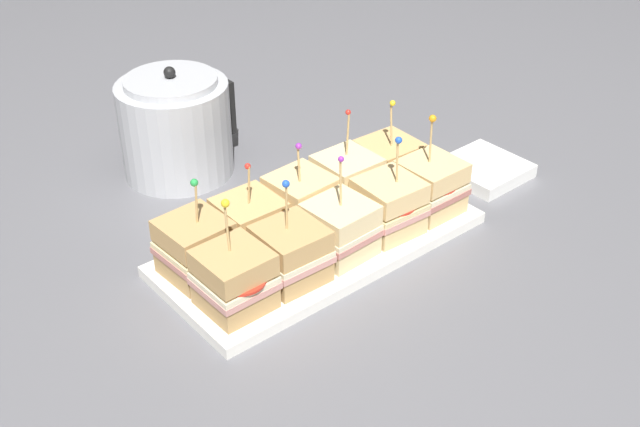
{
  "coord_description": "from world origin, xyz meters",
  "views": [
    {
      "loc": [
        -0.64,
        -0.78,
        0.72
      ],
      "look_at": [
        0.0,
        0.0,
        0.06
      ],
      "focal_mm": 45.0,
      "sensor_mm": 36.0,
      "label": 1
    }
  ],
  "objects_px": {
    "sandwich_front_center": "(341,229)",
    "kettle_steel": "(176,127)",
    "sandwich_back_far_left": "(195,248)",
    "sandwich_back_center": "(301,202)",
    "sandwich_back_right": "(347,182)",
    "sandwich_front_left": "(291,254)",
    "serving_platter": "(320,243)",
    "sandwich_back_far_right": "(389,164)",
    "sandwich_front_far_right": "(431,186)",
    "sandwich_back_left": "(250,225)",
    "sandwich_front_right": "(389,206)",
    "napkin_stack": "(484,169)",
    "sandwich_front_far_left": "(234,279)"
  },
  "relations": [
    {
      "from": "sandwich_front_left",
      "to": "sandwich_front_center",
      "type": "relative_size",
      "value": 0.99
    },
    {
      "from": "sandwich_front_right",
      "to": "sandwich_back_far_left",
      "type": "relative_size",
      "value": 1.03
    },
    {
      "from": "sandwich_front_center",
      "to": "napkin_stack",
      "type": "xyz_separation_m",
      "value": [
        0.37,
        0.03,
        -0.05
      ]
    },
    {
      "from": "sandwich_back_center",
      "to": "sandwich_back_right",
      "type": "height_order",
      "value": "sandwich_back_right"
    },
    {
      "from": "sandwich_back_left",
      "to": "kettle_steel",
      "type": "relative_size",
      "value": 0.7
    },
    {
      "from": "sandwich_front_left",
      "to": "sandwich_back_center",
      "type": "distance_m",
      "value": 0.13
    },
    {
      "from": "sandwich_front_left",
      "to": "kettle_steel",
      "type": "distance_m",
      "value": 0.4
    },
    {
      "from": "sandwich_front_far_left",
      "to": "sandwich_back_far_left",
      "type": "distance_m",
      "value": 0.1
    },
    {
      "from": "sandwich_back_right",
      "to": "sandwich_back_far_right",
      "type": "bearing_deg",
      "value": -0.09
    },
    {
      "from": "serving_platter",
      "to": "sandwich_back_far_left",
      "type": "distance_m",
      "value": 0.2
    },
    {
      "from": "sandwich_front_right",
      "to": "sandwich_front_far_right",
      "type": "height_order",
      "value": "sandwich_front_far_right"
    },
    {
      "from": "sandwich_front_center",
      "to": "napkin_stack",
      "type": "relative_size",
      "value": 1.23
    },
    {
      "from": "sandwich_back_right",
      "to": "napkin_stack",
      "type": "height_order",
      "value": "sandwich_back_right"
    },
    {
      "from": "sandwich_back_far_left",
      "to": "sandwich_back_center",
      "type": "height_order",
      "value": "sandwich_back_far_left"
    },
    {
      "from": "sandwich_back_right",
      "to": "kettle_steel",
      "type": "bearing_deg",
      "value": 114.47
    },
    {
      "from": "sandwich_back_right",
      "to": "sandwich_front_far_left",
      "type": "bearing_deg",
      "value": -161.38
    },
    {
      "from": "serving_platter",
      "to": "sandwich_front_far_right",
      "type": "distance_m",
      "value": 0.2
    },
    {
      "from": "sandwich_front_left",
      "to": "sandwich_front_center",
      "type": "height_order",
      "value": "sandwich_front_center"
    },
    {
      "from": "kettle_steel",
      "to": "sandwich_back_right",
      "type": "bearing_deg",
      "value": -65.53
    },
    {
      "from": "sandwich_front_far_right",
      "to": "sandwich_back_left",
      "type": "height_order",
      "value": "sandwich_front_far_right"
    },
    {
      "from": "sandwich_back_center",
      "to": "sandwich_back_right",
      "type": "relative_size",
      "value": 0.91
    },
    {
      "from": "sandwich_front_right",
      "to": "sandwich_back_center",
      "type": "bearing_deg",
      "value": 135.42
    },
    {
      "from": "sandwich_front_left",
      "to": "serving_platter",
      "type": "bearing_deg",
      "value": 27.32
    },
    {
      "from": "sandwich_front_center",
      "to": "sandwich_back_far_left",
      "type": "relative_size",
      "value": 1.04
    },
    {
      "from": "sandwich_front_far_right",
      "to": "napkin_stack",
      "type": "xyz_separation_m",
      "value": [
        0.18,
        0.04,
        -0.05
      ]
    },
    {
      "from": "sandwich_front_far_left",
      "to": "sandwich_back_right",
      "type": "bearing_deg",
      "value": 18.62
    },
    {
      "from": "sandwich_back_far_left",
      "to": "sandwich_back_left",
      "type": "distance_m",
      "value": 0.09
    },
    {
      "from": "sandwich_back_far_right",
      "to": "kettle_steel",
      "type": "distance_m",
      "value": 0.38
    },
    {
      "from": "sandwich_back_far_right",
      "to": "serving_platter",
      "type": "bearing_deg",
      "value": -165.96
    },
    {
      "from": "sandwich_front_center",
      "to": "sandwich_front_right",
      "type": "bearing_deg",
      "value": -1.49
    },
    {
      "from": "sandwich_front_center",
      "to": "kettle_steel",
      "type": "relative_size",
      "value": 0.76
    },
    {
      "from": "sandwich_back_far_left",
      "to": "sandwich_front_center",
      "type": "bearing_deg",
      "value": -25.95
    },
    {
      "from": "sandwich_back_center",
      "to": "kettle_steel",
      "type": "xyz_separation_m",
      "value": [
        -0.04,
        0.3,
        0.03
      ]
    },
    {
      "from": "sandwich_back_left",
      "to": "napkin_stack",
      "type": "relative_size",
      "value": 1.13
    },
    {
      "from": "sandwich_front_left",
      "to": "sandwich_front_center",
      "type": "xyz_separation_m",
      "value": [
        0.1,
        0.0,
        -0.0
      ]
    },
    {
      "from": "sandwich_front_left",
      "to": "sandwich_back_far_right",
      "type": "bearing_deg",
      "value": 18.7
    },
    {
      "from": "sandwich_front_left",
      "to": "sandwich_back_left",
      "type": "height_order",
      "value": "sandwich_front_left"
    },
    {
      "from": "sandwich_front_left",
      "to": "sandwich_front_far_left",
      "type": "bearing_deg",
      "value": -179.69
    },
    {
      "from": "sandwich_front_far_right",
      "to": "sandwich_back_center",
      "type": "bearing_deg",
      "value": 153.1
    },
    {
      "from": "sandwich_back_center",
      "to": "kettle_steel",
      "type": "height_order",
      "value": "kettle_steel"
    },
    {
      "from": "serving_platter",
      "to": "sandwich_front_left",
      "type": "relative_size",
      "value": 3.12
    },
    {
      "from": "sandwich_back_left",
      "to": "sandwich_back_center",
      "type": "bearing_deg",
      "value": -0.94
    },
    {
      "from": "sandwich_front_center",
      "to": "sandwich_back_left",
      "type": "bearing_deg",
      "value": 136.18
    },
    {
      "from": "napkin_stack",
      "to": "sandwich_front_center",
      "type": "bearing_deg",
      "value": -174.94
    },
    {
      "from": "sandwich_back_far_right",
      "to": "sandwich_front_far_right",
      "type": "bearing_deg",
      "value": -90.23
    },
    {
      "from": "sandwich_front_far_left",
      "to": "napkin_stack",
      "type": "height_order",
      "value": "sandwich_front_far_left"
    },
    {
      "from": "sandwich_front_left",
      "to": "sandwich_back_left",
      "type": "xyz_separation_m",
      "value": [
        -0.0,
        0.1,
        -0.0
      ]
    },
    {
      "from": "sandwich_back_far_left",
      "to": "sandwich_back_right",
      "type": "bearing_deg",
      "value": 0.0
    },
    {
      "from": "sandwich_front_far_right",
      "to": "sandwich_back_left",
      "type": "distance_m",
      "value": 0.3
    },
    {
      "from": "sandwich_back_far_left",
      "to": "sandwich_back_left",
      "type": "relative_size",
      "value": 1.05
    }
  ]
}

